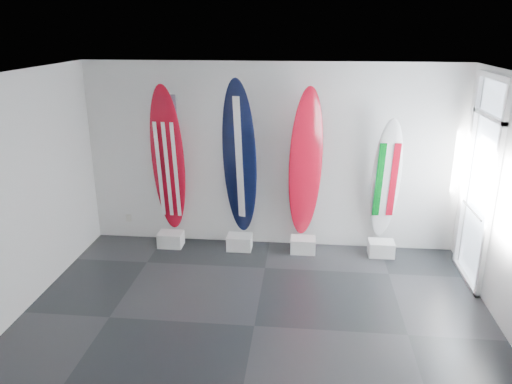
# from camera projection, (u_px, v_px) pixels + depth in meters

# --- Properties ---
(floor) EXTENTS (6.00, 6.00, 0.00)m
(floor) POSITION_uv_depth(u_px,v_px,m) (254.00, 326.00, 6.12)
(floor) COLOR black
(floor) RESTS_ON ground
(ceiling) EXTENTS (6.00, 6.00, 0.00)m
(ceiling) POSITION_uv_depth(u_px,v_px,m) (254.00, 78.00, 5.16)
(ceiling) COLOR white
(ceiling) RESTS_ON wall_back
(wall_back) EXTENTS (6.00, 0.00, 6.00)m
(wall_back) POSITION_uv_depth(u_px,v_px,m) (271.00, 157.00, 8.00)
(wall_back) COLOR white
(wall_back) RESTS_ON ground
(wall_front) EXTENTS (6.00, 0.00, 6.00)m
(wall_front) POSITION_uv_depth(u_px,v_px,m) (214.00, 348.00, 3.29)
(wall_front) COLOR white
(wall_front) RESTS_ON ground
(wall_left) EXTENTS (0.00, 5.00, 5.00)m
(wall_left) POSITION_uv_depth(u_px,v_px,m) (5.00, 203.00, 5.93)
(wall_left) COLOR white
(wall_left) RESTS_ON ground
(display_block_usa) EXTENTS (0.40, 0.30, 0.24)m
(display_block_usa) POSITION_uv_depth(u_px,v_px,m) (171.00, 239.00, 8.30)
(display_block_usa) COLOR white
(display_block_usa) RESTS_ON floor
(surfboard_usa) EXTENTS (0.58, 0.38, 2.45)m
(surfboard_usa) POSITION_uv_depth(u_px,v_px,m) (168.00, 160.00, 7.96)
(surfboard_usa) COLOR maroon
(surfboard_usa) RESTS_ON display_block_usa
(display_block_navy) EXTENTS (0.40, 0.30, 0.24)m
(display_block_navy) POSITION_uv_depth(u_px,v_px,m) (240.00, 242.00, 8.18)
(display_block_navy) COLOR white
(display_block_navy) RESTS_ON floor
(surfboard_navy) EXTENTS (0.65, 0.47, 2.55)m
(surfboard_navy) POSITION_uv_depth(u_px,v_px,m) (239.00, 159.00, 7.83)
(surfboard_navy) COLOR black
(surfboard_navy) RESTS_ON display_block_navy
(display_block_swiss) EXTENTS (0.40, 0.30, 0.24)m
(display_block_swiss) POSITION_uv_depth(u_px,v_px,m) (303.00, 245.00, 8.08)
(display_block_swiss) COLOR white
(display_block_swiss) RESTS_ON floor
(surfboard_swiss) EXTENTS (0.61, 0.44, 2.44)m
(surfboard_swiss) POSITION_uv_depth(u_px,v_px,m) (306.00, 164.00, 7.75)
(surfboard_swiss) COLOR maroon
(surfboard_swiss) RESTS_ON display_block_swiss
(display_block_italy) EXTENTS (0.40, 0.30, 0.24)m
(display_block_italy) POSITION_uv_depth(u_px,v_px,m) (381.00, 248.00, 7.96)
(display_block_italy) COLOR white
(display_block_italy) RESTS_ON floor
(surfboard_italy) EXTENTS (0.48, 0.40, 2.00)m
(surfboard_italy) POSITION_uv_depth(u_px,v_px,m) (386.00, 180.00, 7.70)
(surfboard_italy) COLOR white
(surfboard_italy) RESTS_ON display_block_italy
(wall_outlet) EXTENTS (0.09, 0.02, 0.13)m
(wall_outlet) POSITION_uv_depth(u_px,v_px,m) (129.00, 218.00, 8.58)
(wall_outlet) COLOR silver
(wall_outlet) RESTS_ON wall_back
(glass_door) EXTENTS (0.12, 1.16, 2.85)m
(glass_door) POSITION_uv_depth(u_px,v_px,m) (480.00, 185.00, 6.84)
(glass_door) COLOR white
(glass_door) RESTS_ON floor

